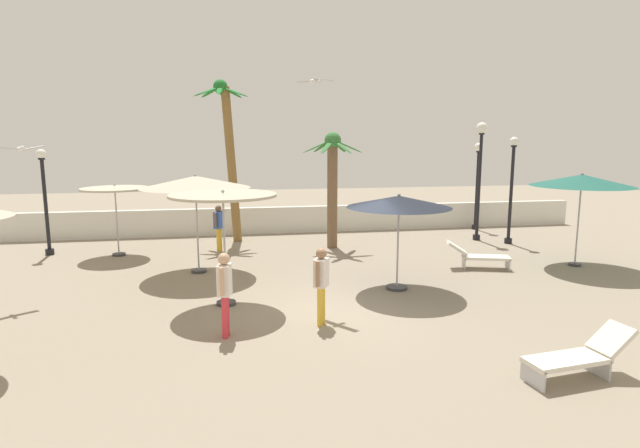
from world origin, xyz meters
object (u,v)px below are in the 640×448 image
lamp_post_3 (512,182)px  seagull_0 (315,81)px  patio_umbrella_0 (399,203)px  lamp_post_2 (478,175)px  lounge_chair_0 (478,256)px  patio_umbrella_1 (115,192)px  lamp_post_0 (480,161)px  guest_0 (219,224)px  patio_umbrella_4 (195,182)px  guest_2 (321,279)px  lounge_chair_1 (579,356)px  seagull_1 (20,149)px  lamp_post_1 (45,195)px  palm_tree_1 (229,145)px  patio_umbrella_2 (582,181)px  palm_tree_0 (332,176)px  patio_umbrella_3 (223,201)px  guest_1 (225,286)px

lamp_post_3 → seagull_0: (-8.24, -5.07, 2.94)m
patio_umbrella_0 → lamp_post_2: size_ratio=0.73×
lounge_chair_0 → patio_umbrella_1: bearing=161.4°
lounge_chair_0 → lamp_post_0: bearing=63.5°
guest_0 → patio_umbrella_4: bearing=-101.5°
lamp_post_2 → guest_2: lamp_post_2 is taller
lounge_chair_1 → seagull_0: seagull_0 is taller
guest_0 → seagull_1: size_ratio=1.72×
lamp_post_1 → lamp_post_3: 16.44m
patio_umbrella_0 → guest_2: patio_umbrella_0 is taller
seagull_0 → lamp_post_3: bearing=31.6°
lounge_chair_0 → guest_0: bearing=153.7°
lounge_chair_0 → guest_0: size_ratio=1.20×
patio_umbrella_4 → palm_tree_1: palm_tree_1 is taller
lamp_post_3 → seagull_1: bearing=-165.5°
patio_umbrella_2 → lounge_chair_1: bearing=-126.0°
palm_tree_0 → lamp_post_1: (-9.72, 0.55, -0.53)m
patio_umbrella_4 → palm_tree_0: palm_tree_0 is taller
lamp_post_2 → lamp_post_3: size_ratio=0.94×
lamp_post_0 → lounge_chair_1: 12.18m
patio_umbrella_3 → seagull_0: size_ratio=2.88×
patio_umbrella_4 → guest_0: 3.32m
patio_umbrella_4 → lounge_chair_0: 8.72m
patio_umbrella_3 → guest_1: 2.51m
patio_umbrella_1 → lounge_chair_0: bearing=-18.6°
patio_umbrella_1 → palm_tree_1: size_ratio=0.40×
palm_tree_1 → patio_umbrella_0: bearing=-59.7°
patio_umbrella_3 → guest_1: patio_umbrella_3 is taller
seagull_1 → lamp_post_1: bearing=103.2°
guest_0 → seagull_0: seagull_0 is taller
lounge_chair_0 → guest_2: bearing=-145.1°
palm_tree_0 → guest_0: size_ratio=2.55×
guest_1 → seagull_0: bearing=47.5°
patio_umbrella_2 → guest_0: bearing=159.5°
lamp_post_0 → lamp_post_1: (-15.55, 0.16, -1.00)m
patio_umbrella_1 → patio_umbrella_3: (3.57, -5.92, 0.35)m
palm_tree_1 → guest_0: (-0.42, -1.76, -2.71)m
palm_tree_1 → lamp_post_2: palm_tree_1 is taller
palm_tree_1 → lamp_post_1: 6.46m
lounge_chair_1 → guest_1: 6.45m
guest_0 → guest_1: size_ratio=0.94×
patio_umbrella_0 → lamp_post_3: size_ratio=0.68×
lamp_post_2 → palm_tree_1: bearing=-175.8°
lounge_chair_1 → seagull_0: bearing=123.4°
lamp_post_1 → guest_0: lamp_post_1 is taller
patio_umbrella_1 → patio_umbrella_2: (14.27, -3.99, 0.51)m
patio_umbrella_4 → lounge_chair_1: 10.67m
patio_umbrella_4 → lamp_post_0: size_ratio=0.70×
guest_0 → guest_2: bearing=-73.9°
lamp_post_3 → lamp_post_1: bearing=176.5°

